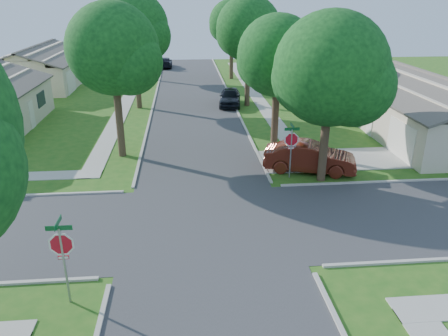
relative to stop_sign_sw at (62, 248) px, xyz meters
name	(u,v)px	position (x,y,z in m)	size (l,w,h in m)	color
ground	(207,224)	(4.70, 4.70, -2.03)	(100.00, 100.00, 0.00)	#245918
road_ns	(207,224)	(4.70, 4.70, -2.03)	(7.00, 100.00, 0.02)	#333335
sidewalk_ne	(254,93)	(10.80, 30.70, -2.01)	(1.20, 40.00, 0.04)	#9E9B91
sidewalk_nw	(130,95)	(-1.40, 30.70, -2.01)	(1.20, 40.00, 0.04)	#9E9B91
driveway	(333,159)	(12.60, 11.80, -2.01)	(8.80, 3.60, 0.05)	#9E9B91
stop_sign_sw	(62,248)	(0.00, 0.00, 0.00)	(1.05, 0.80, 2.98)	gray
stop_sign_ne	(291,142)	(9.40, 9.40, 0.00)	(1.05, 0.80, 2.98)	gray
tree_e_near	(279,60)	(9.45, 13.71, 3.61)	(4.97, 4.80, 8.28)	#38281C
tree_e_mid	(249,32)	(9.46, 25.71, 4.22)	(5.59, 5.40, 9.21)	#38281C
tree_e_far	(232,25)	(9.45, 38.71, 3.95)	(5.17, 5.00, 8.72)	#38281C
tree_w_near	(114,53)	(0.06, 13.71, 4.08)	(5.38, 5.20, 8.97)	#38281C
tree_w_mid	(135,30)	(0.06, 25.71, 4.46)	(5.80, 5.60, 9.56)	#38281C
tree_w_far	(147,30)	(0.05, 38.71, 3.48)	(4.76, 4.60, 8.04)	#38281C
tree_ne_corner	(332,74)	(11.06, 8.91, 3.56)	(5.80, 5.60, 8.66)	#38281C
house_ne_near	(431,115)	(20.69, 15.70, -0.51)	(8.42, 13.60, 4.23)	beige
house_ne_far	(342,71)	(20.69, 33.70, -0.51)	(8.42, 13.60, 4.23)	beige
house_nw_far	(40,71)	(-11.29, 36.70, -0.51)	(8.42, 13.60, 4.23)	beige
car_driveway	(310,157)	(10.70, 10.20, -1.20)	(1.75, 5.01, 1.65)	#5B1E12
car_curb_east	(230,97)	(7.90, 25.86, -1.27)	(1.80, 4.47, 1.52)	black
car_curb_west	(165,62)	(1.50, 47.62, -1.37)	(1.84, 4.52, 1.31)	black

